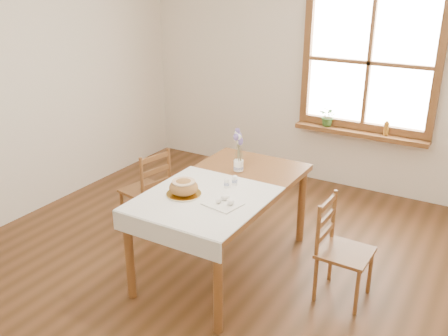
# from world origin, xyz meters

# --- Properties ---
(ground) EXTENTS (5.00, 5.00, 0.00)m
(ground) POSITION_xyz_m (0.00, 0.00, 0.00)
(ground) COLOR brown
(ground) RESTS_ON ground
(room_walls) EXTENTS (4.60, 5.10, 2.65)m
(room_walls) POSITION_xyz_m (0.00, 0.00, 1.71)
(room_walls) COLOR white
(room_walls) RESTS_ON ground
(window) EXTENTS (1.46, 0.08, 1.46)m
(window) POSITION_xyz_m (0.50, 2.47, 1.45)
(window) COLOR brown
(window) RESTS_ON ground
(window_sill) EXTENTS (1.46, 0.20, 0.05)m
(window_sill) POSITION_xyz_m (0.50, 2.40, 0.69)
(window_sill) COLOR brown
(window_sill) RESTS_ON ground
(dining_table) EXTENTS (0.90, 1.60, 0.75)m
(dining_table) POSITION_xyz_m (0.00, 0.30, 0.66)
(dining_table) COLOR brown
(dining_table) RESTS_ON ground
(table_linen) EXTENTS (0.91, 0.99, 0.01)m
(table_linen) POSITION_xyz_m (0.00, -0.00, 0.76)
(table_linen) COLOR white
(table_linen) RESTS_ON dining_table
(chair_left) EXTENTS (0.47, 0.46, 0.82)m
(chair_left) POSITION_xyz_m (-1.00, 0.50, 0.41)
(chair_left) COLOR brown
(chair_left) RESTS_ON ground
(chair_right) EXTENTS (0.40, 0.38, 0.80)m
(chair_right) POSITION_xyz_m (1.01, 0.39, 0.40)
(chair_right) COLOR brown
(chair_right) RESTS_ON ground
(bread_plate) EXTENTS (0.32, 0.32, 0.01)m
(bread_plate) POSITION_xyz_m (-0.16, -0.03, 0.77)
(bread_plate) COLOR white
(bread_plate) RESTS_ON table_linen
(bread_loaf) EXTENTS (0.22, 0.22, 0.12)m
(bread_loaf) POSITION_xyz_m (-0.16, -0.03, 0.84)
(bread_loaf) COLOR #A3703A
(bread_loaf) RESTS_ON bread_plate
(egg_napkin) EXTENTS (0.29, 0.25, 0.01)m
(egg_napkin) POSITION_xyz_m (0.18, -0.03, 0.77)
(egg_napkin) COLOR white
(egg_napkin) RESTS_ON table_linen
(eggs) EXTENTS (0.22, 0.21, 0.04)m
(eggs) POSITION_xyz_m (0.18, -0.03, 0.79)
(eggs) COLOR white
(eggs) RESTS_ON egg_napkin
(salt_shaker) EXTENTS (0.05, 0.05, 0.08)m
(salt_shaker) POSITION_xyz_m (0.05, 0.25, 0.80)
(salt_shaker) COLOR white
(salt_shaker) RESTS_ON table_linen
(pepper_shaker) EXTENTS (0.06, 0.06, 0.08)m
(pepper_shaker) POSITION_xyz_m (0.08, 0.34, 0.80)
(pepper_shaker) COLOR white
(pepper_shaker) RESTS_ON table_linen
(flower_vase) EXTENTS (0.09, 0.09, 0.09)m
(flower_vase) POSITION_xyz_m (-0.04, 0.62, 0.80)
(flower_vase) COLOR white
(flower_vase) RESTS_ON dining_table
(lavender_bouquet) EXTENTS (0.15, 0.15, 0.28)m
(lavender_bouquet) POSITION_xyz_m (-0.04, 0.62, 0.99)
(lavender_bouquet) COLOR #64508E
(lavender_bouquet) RESTS_ON flower_vase
(potted_plant) EXTENTS (0.25, 0.26, 0.17)m
(potted_plant) POSITION_xyz_m (0.12, 2.40, 0.80)
(potted_plant) COLOR #3A692A
(potted_plant) RESTS_ON window_sill
(amber_bottle) EXTENTS (0.07, 0.07, 0.16)m
(amber_bottle) POSITION_xyz_m (0.77, 2.40, 0.79)
(amber_bottle) COLOR #B37221
(amber_bottle) RESTS_ON window_sill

